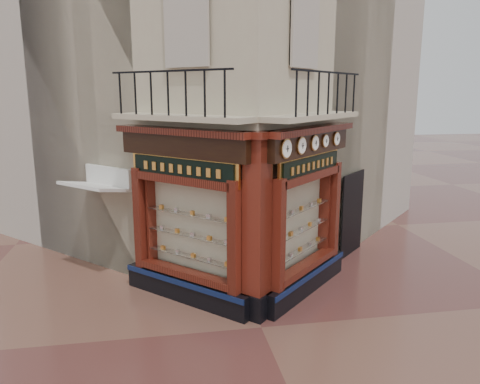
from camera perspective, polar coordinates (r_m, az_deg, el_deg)
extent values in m
plane|color=#532B27|center=(10.01, 2.61, -16.17)|extent=(80.00, 80.00, 0.00)
cube|color=#BDB393|center=(14.93, -2.48, 16.96)|extent=(11.31, 11.31, 12.00)
cube|color=#B1A89A|center=(17.25, -12.02, 14.39)|extent=(11.31, 11.31, 11.00)
cube|color=#B1A89A|center=(17.80, 4.65, 14.53)|extent=(11.31, 11.31, 11.00)
cube|color=black|center=(11.09, -6.56, -11.71)|extent=(2.72, 2.72, 0.55)
cube|color=#0C1940|center=(10.87, -7.27, -10.99)|extent=(2.50, 2.50, 0.12)
cube|color=black|center=(9.73, -0.57, -5.62)|extent=(0.37, 0.37, 2.45)
cube|color=black|center=(11.52, -11.96, -3.06)|extent=(0.37, 0.37, 2.45)
cube|color=#F7EFBB|center=(10.82, -5.59, -3.98)|extent=(1.80, 1.80, 2.10)
cube|color=black|center=(10.23, -6.94, 5.63)|extent=(2.69, 2.69, 0.50)
cube|color=black|center=(10.14, -7.25, 7.33)|extent=(2.86, 2.86, 0.14)
cube|color=black|center=(11.58, 8.02, -10.69)|extent=(2.72, 2.72, 0.55)
cube|color=#0C1940|center=(11.42, 8.91, -9.88)|extent=(2.50, 2.50, 0.12)
cube|color=black|center=(9.91, 4.55, -5.33)|extent=(0.37, 0.37, 2.45)
cube|color=black|center=(12.31, 11.22, -2.05)|extent=(0.37, 0.37, 2.45)
cube|color=#F7EFBB|center=(11.24, 6.75, -3.39)|extent=(1.80, 1.80, 2.10)
cube|color=black|center=(10.75, 8.45, 5.91)|extent=(2.69, 2.69, 0.50)
cube|color=black|center=(10.69, 8.84, 7.53)|extent=(2.86, 2.86, 0.14)
cube|color=black|center=(10.32, 2.01, -13.53)|extent=(0.78, 0.78, 0.55)
cube|color=black|center=(9.64, 2.09, -3.16)|extent=(0.64, 0.64, 3.50)
cube|color=black|center=(9.34, 2.18, 7.01)|extent=(0.85, 0.85, 0.14)
cube|color=#BDB393|center=(10.11, -7.37, 8.96)|extent=(2.97, 2.97, 0.12)
cube|color=black|center=(9.86, -8.85, 14.37)|extent=(2.36, 2.36, 0.04)
cube|color=#BDB393|center=(10.66, 8.99, 9.08)|extent=(2.97, 2.97, 0.12)
cube|color=black|center=(10.52, 10.82, 14.15)|extent=(2.36, 2.36, 0.04)
cylinder|color=#AC7839|center=(9.49, 5.61, 5.29)|extent=(0.33, 0.33, 0.41)
cylinder|color=white|center=(9.47, 5.77, 5.27)|extent=(0.26, 0.26, 0.35)
cube|color=black|center=(9.47, 5.85, 5.27)|extent=(0.02, 0.02, 0.14)
cube|color=black|center=(9.47, 5.85, 5.27)|extent=(0.08, 0.08, 0.01)
cylinder|color=#AC7839|center=(10.06, 7.45, 5.63)|extent=(0.31, 0.31, 0.38)
cylinder|color=white|center=(10.04, 7.60, 5.61)|extent=(0.25, 0.25, 0.33)
cube|color=black|center=(10.03, 7.68, 5.61)|extent=(0.02, 0.02, 0.13)
cube|color=black|center=(10.03, 7.68, 5.61)|extent=(0.08, 0.08, 0.01)
cylinder|color=#AC7839|center=(10.62, 9.06, 5.92)|extent=(0.29, 0.29, 0.36)
cylinder|color=white|center=(10.60, 9.20, 5.91)|extent=(0.23, 0.23, 0.31)
cube|color=black|center=(10.60, 9.28, 5.90)|extent=(0.02, 0.02, 0.12)
cube|color=black|center=(10.60, 9.28, 5.90)|extent=(0.07, 0.07, 0.01)
cylinder|color=#AC7839|center=(11.11, 10.31, 6.14)|extent=(0.25, 0.25, 0.31)
cylinder|color=white|center=(11.10, 10.46, 6.13)|extent=(0.20, 0.20, 0.27)
cube|color=black|center=(11.09, 10.53, 6.13)|extent=(0.02, 0.02, 0.10)
cube|color=black|center=(11.09, 10.53, 6.13)|extent=(0.06, 0.06, 0.01)
cylinder|color=#AC7839|center=(11.68, 11.63, 6.38)|extent=(0.28, 0.28, 0.34)
cylinder|color=white|center=(11.67, 11.76, 6.36)|extent=(0.22, 0.22, 0.29)
cube|color=black|center=(11.66, 11.83, 6.36)|extent=(0.02, 0.02, 0.11)
cube|color=black|center=(11.66, 11.83, 6.36)|extent=(0.07, 0.07, 0.01)
cube|color=gold|center=(10.26, -7.02, 2.84)|extent=(2.20, 2.20, 0.59)
cube|color=black|center=(10.24, -7.17, 2.81)|extent=(2.05, 2.05, 0.44)
cube|color=gold|center=(10.80, 8.56, 3.25)|extent=(2.05, 2.05, 0.55)
cube|color=black|center=(10.78, 8.75, 3.23)|extent=(1.91, 1.91, 0.41)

